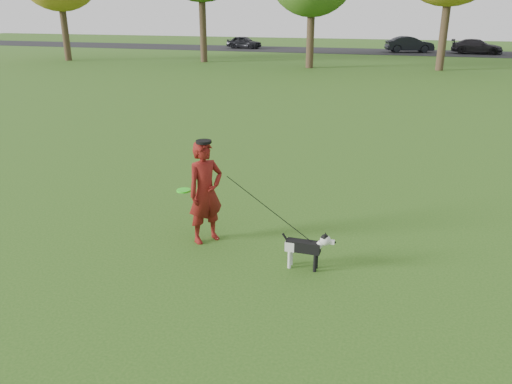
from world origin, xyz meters
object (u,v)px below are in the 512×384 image
(man, at_px, (206,192))
(car_right, at_px, (477,46))
(car_mid, at_px, (409,44))
(dog, at_px, (307,246))
(car_left, at_px, (244,42))

(man, xyz_separation_m, car_right, (7.81, 40.28, -0.22))
(man, relative_size, car_mid, 0.42)
(car_mid, bearing_deg, dog, 161.94)
(man, relative_size, car_left, 0.50)
(man, bearing_deg, car_right, 25.90)
(dog, bearing_deg, man, 165.31)
(man, distance_m, car_mid, 40.35)
(dog, height_order, car_left, car_left)
(car_left, xyz_separation_m, car_right, (20.68, 0.00, 0.02))
(man, xyz_separation_m, car_left, (-12.87, 40.28, -0.25))
(car_left, distance_m, car_mid, 15.23)
(car_right, bearing_deg, car_left, 95.40)
(dog, bearing_deg, car_right, 81.56)
(man, height_order, dog, man)
(man, distance_m, car_left, 42.29)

